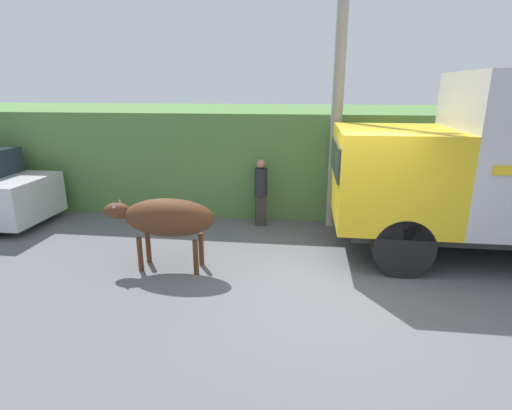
# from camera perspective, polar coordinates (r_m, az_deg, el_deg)

# --- Properties ---
(ground_plane) EXTENTS (60.00, 60.00, 0.00)m
(ground_plane) POSITION_cam_1_polar(r_m,az_deg,el_deg) (6.67, 11.50, -11.47)
(ground_plane) COLOR slate
(hillside_embankment) EXTENTS (32.00, 5.37, 2.50)m
(hillside_embankment) POSITION_cam_1_polar(r_m,az_deg,el_deg) (11.99, 9.92, 7.46)
(hillside_embankment) COLOR #568442
(hillside_embankment) RESTS_ON ground_plane
(brown_cow) EXTENTS (1.96, 0.66, 1.27)m
(brown_cow) POSITION_cam_1_polar(r_m,az_deg,el_deg) (7.02, -12.70, -1.83)
(brown_cow) COLOR #512D19
(brown_cow) RESTS_ON ground_plane
(pedestrian_on_hill) EXTENTS (0.36, 0.36, 1.54)m
(pedestrian_on_hill) POSITION_cam_1_polar(r_m,az_deg,el_deg) (9.06, 0.71, 2.23)
(pedestrian_on_hill) COLOR #38332D
(pedestrian_on_hill) RESTS_ON ground_plane
(utility_pole) EXTENTS (0.90, 0.24, 6.59)m
(utility_pole) POSITION_cam_1_polar(r_m,az_deg,el_deg) (8.95, 11.81, 18.21)
(utility_pole) COLOR #9E998E
(utility_pole) RESTS_ON ground_plane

